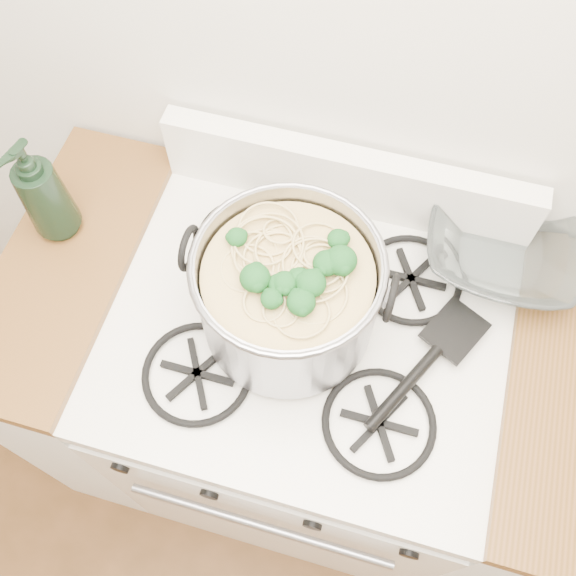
# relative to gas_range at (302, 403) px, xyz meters

# --- Properties ---
(gas_range) EXTENTS (0.76, 0.66, 0.92)m
(gas_range) POSITION_rel_gas_range_xyz_m (0.00, 0.00, 0.00)
(gas_range) COLOR white
(gas_range) RESTS_ON ground
(counter_left) EXTENTS (0.25, 0.65, 0.92)m
(counter_left) POSITION_rel_gas_range_xyz_m (-0.51, 0.00, 0.02)
(counter_left) COLOR silver
(counter_left) RESTS_ON ground
(stock_pot) EXTENTS (0.36, 0.33, 0.22)m
(stock_pot) POSITION_rel_gas_range_xyz_m (-0.04, -0.00, 0.59)
(stock_pot) COLOR gray
(stock_pot) RESTS_ON gas_range
(spatula) EXTENTS (0.40, 0.41, 0.02)m
(spatula) POSITION_rel_gas_range_xyz_m (0.27, 0.06, 0.50)
(spatula) COLOR black
(spatula) RESTS_ON gas_range
(glass_bowl) EXTENTS (0.13, 0.13, 0.03)m
(glass_bowl) POSITION_rel_gas_range_xyz_m (0.33, 0.26, 0.50)
(glass_bowl) COLOR white
(glass_bowl) RESTS_ON gas_range
(bottle) EXTENTS (0.12, 0.12, 0.25)m
(bottle) POSITION_rel_gas_range_xyz_m (-0.54, 0.08, 0.61)
(bottle) COLOR black
(bottle) RESTS_ON counter_left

